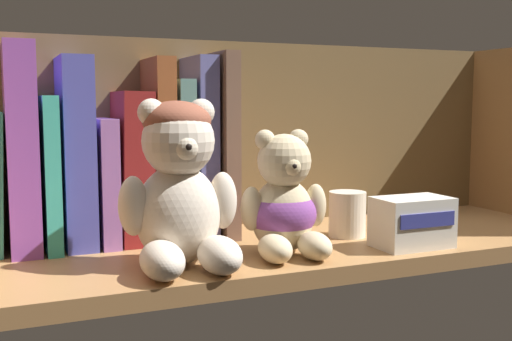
% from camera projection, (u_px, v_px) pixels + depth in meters
% --- Properties ---
extents(shelf_board, '(0.81, 0.25, 0.02)m').
position_uv_depth(shelf_board, '(280.00, 251.00, 0.75)').
color(shelf_board, '#9E7042').
rests_on(shelf_board, ground).
extents(shelf_back_panel, '(0.83, 0.01, 0.27)m').
position_uv_depth(shelf_back_panel, '(239.00, 141.00, 0.85)').
color(shelf_back_panel, brown).
rests_on(shelf_back_panel, ground).
extents(book_3, '(0.03, 0.13, 0.23)m').
position_uv_depth(book_3, '(21.00, 148.00, 0.71)').
color(book_3, purple).
rests_on(book_3, shelf_board).
extents(book_4, '(0.02, 0.13, 0.18)m').
position_uv_depth(book_4, '(48.00, 172.00, 0.72)').
color(book_4, '#3BBAAB').
rests_on(book_4, shelf_board).
extents(book_5, '(0.03, 0.12, 0.22)m').
position_uv_depth(book_5, '(74.00, 152.00, 0.73)').
color(book_5, '#4A4FB7').
rests_on(book_5, shelf_board).
extents(book_6, '(0.02, 0.12, 0.15)m').
position_uv_depth(book_6, '(103.00, 180.00, 0.75)').
color(book_6, '#9F68B9').
rests_on(book_6, shelf_board).
extents(book_7, '(0.04, 0.12, 0.18)m').
position_uv_depth(book_7, '(130.00, 166.00, 0.76)').
color(book_7, maroon).
rests_on(book_7, shelf_board).
extents(book_8, '(0.02, 0.11, 0.22)m').
position_uv_depth(book_8, '(156.00, 149.00, 0.77)').
color(book_8, brown).
rests_on(book_8, shelf_board).
extents(book_9, '(0.02, 0.11, 0.20)m').
position_uv_depth(book_9, '(177.00, 159.00, 0.78)').
color(book_9, slate).
rests_on(book_9, shelf_board).
extents(book_10, '(0.02, 0.11, 0.22)m').
position_uv_depth(book_10, '(197.00, 147.00, 0.79)').
color(book_10, '#6164AB').
rests_on(book_10, shelf_board).
extents(book_11, '(0.02, 0.13, 0.23)m').
position_uv_depth(book_11, '(216.00, 144.00, 0.80)').
color(book_11, brown).
rests_on(book_11, shelf_board).
extents(teddy_bear_larger, '(0.13, 0.13, 0.17)m').
position_uv_depth(teddy_bear_larger, '(180.00, 188.00, 0.63)').
color(teddy_bear_larger, beige).
rests_on(teddy_bear_larger, shelf_board).
extents(teddy_bear_smaller, '(0.10, 0.11, 0.14)m').
position_uv_depth(teddy_bear_smaller, '(284.00, 205.00, 0.69)').
color(teddy_bear_smaller, beige).
rests_on(teddy_bear_smaller, shelf_board).
extents(pillar_candle, '(0.05, 0.05, 0.06)m').
position_uv_depth(pillar_candle, '(348.00, 214.00, 0.78)').
color(pillar_candle, silver).
rests_on(pillar_candle, shelf_board).
extents(small_product_box, '(0.09, 0.06, 0.06)m').
position_uv_depth(small_product_box, '(412.00, 222.00, 0.72)').
color(small_product_box, silver).
rests_on(small_product_box, shelf_board).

